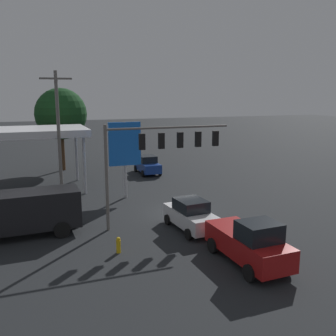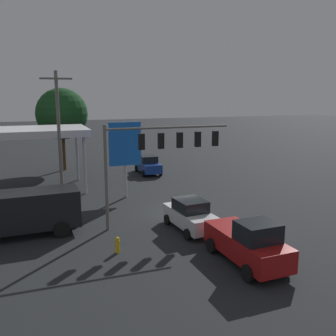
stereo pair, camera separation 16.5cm
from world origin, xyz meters
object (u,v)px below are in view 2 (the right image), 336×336
at_px(traffic_signal_assembly, 161,147).
at_px(delivery_truck, 16,209).
at_px(pickup_parked, 248,243).
at_px(street_tree, 62,114).
at_px(sedan_far, 190,215).
at_px(sedan_waiting, 148,165).
at_px(fire_hydrant, 117,245).
at_px(utility_pole, 59,133).
at_px(price_sign, 125,146).

height_order(traffic_signal_assembly, delivery_truck, traffic_signal_assembly).
height_order(pickup_parked, street_tree, street_tree).
distance_m(traffic_signal_assembly, delivery_truck, 9.39).
distance_m(traffic_signal_assembly, pickup_parked, 8.41).
bearing_deg(pickup_parked, sedan_far, -174.06).
xyz_separation_m(pickup_parked, street_tree, (6.38, -27.41, 5.07)).
bearing_deg(sedan_waiting, fire_hydrant, -21.01).
bearing_deg(utility_pole, price_sign, 164.85).
bearing_deg(utility_pole, traffic_signal_assembly, 124.17).
bearing_deg(sedan_far, delivery_truck, -108.16).
distance_m(utility_pole, street_tree, 12.14).
xyz_separation_m(sedan_waiting, sedan_far, (2.51, 16.96, 0.00)).
relative_size(price_sign, street_tree, 0.68).
bearing_deg(traffic_signal_assembly, delivery_truck, -4.56).
bearing_deg(delivery_truck, sedan_far, 164.42).
relative_size(sedan_waiting, delivery_truck, 0.64).
bearing_deg(sedan_far, fire_hydrant, -74.15).
xyz_separation_m(utility_pole, pickup_parked, (-7.62, 15.36, -4.21)).
bearing_deg(delivery_truck, price_sign, -144.53).
bearing_deg(utility_pole, sedan_far, 124.61).
bearing_deg(price_sign, sedan_far, 102.82).
height_order(price_sign, sedan_waiting, price_sign).
height_order(utility_pole, street_tree, utility_pole).
distance_m(delivery_truck, fire_hydrant, 6.75).
distance_m(traffic_signal_assembly, sedan_far, 4.62).
height_order(delivery_truck, pickup_parked, delivery_truck).
height_order(sedan_waiting, delivery_truck, delivery_truck).
relative_size(traffic_signal_assembly, price_sign, 1.34).
bearing_deg(sedan_waiting, traffic_signal_assembly, -13.28).
distance_m(traffic_signal_assembly, sedan_waiting, 16.20).
height_order(pickup_parked, fire_hydrant, pickup_parked).
bearing_deg(fire_hydrant, price_sign, -106.24).
bearing_deg(pickup_parked, fire_hydrant, -123.52).
bearing_deg(pickup_parked, traffic_signal_assembly, -165.94).
bearing_deg(sedan_far, sedan_waiting, 167.11).
xyz_separation_m(traffic_signal_assembly, delivery_truck, (8.75, -0.70, -3.33)).
relative_size(street_tree, fire_hydrant, 10.19).
relative_size(sedan_far, fire_hydrant, 5.14).
relative_size(price_sign, pickup_parked, 1.17).
xyz_separation_m(price_sign, pickup_parked, (-2.71, 14.04, -3.11)).
xyz_separation_m(sedan_far, fire_hydrant, (5.02, 1.86, -0.51)).
bearing_deg(sedan_waiting, price_sign, -27.45).
height_order(traffic_signal_assembly, street_tree, street_tree).
height_order(traffic_signal_assembly, price_sign, traffic_signal_assembly).
bearing_deg(price_sign, traffic_signal_assembly, 95.49).
bearing_deg(street_tree, sedan_waiting, 148.23).
height_order(sedan_waiting, street_tree, street_tree).
bearing_deg(fire_hydrant, delivery_truck, -40.55).
relative_size(utility_pole, delivery_truck, 1.46).
bearing_deg(sedan_waiting, delivery_truck, -40.11).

